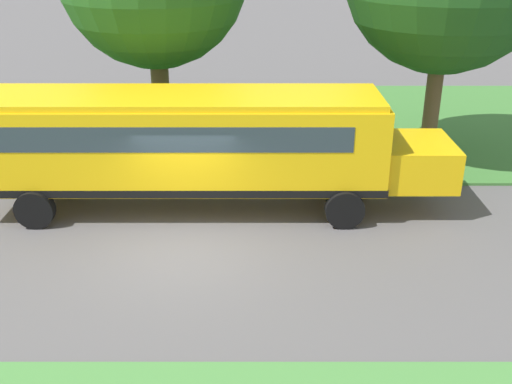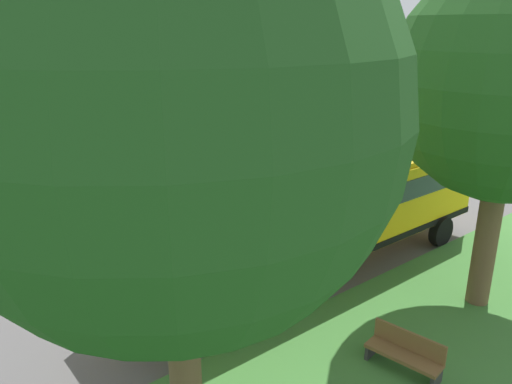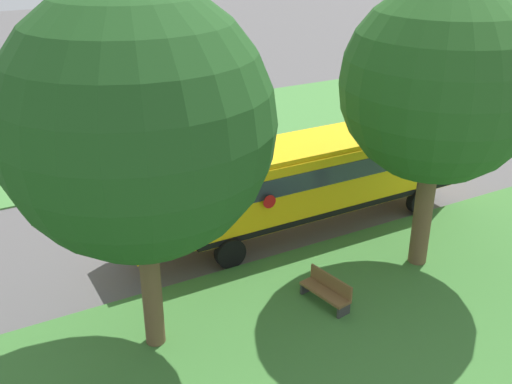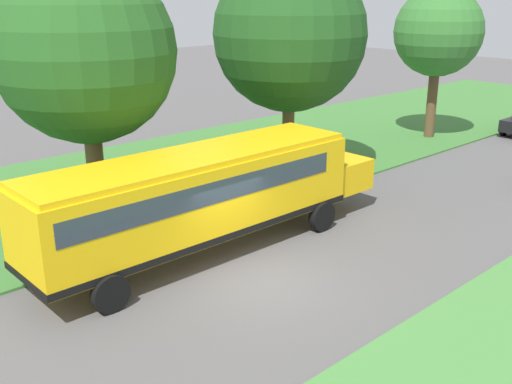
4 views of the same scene
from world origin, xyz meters
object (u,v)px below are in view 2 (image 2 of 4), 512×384
object	(u,v)px
oak_tree_beside_bus	(505,85)
park_bench	(405,353)
oak_tree_roadside_mid	(160,114)
school_bus	(334,207)

from	to	relation	value
oak_tree_beside_bus	park_bench	bearing A→B (deg)	98.38
oak_tree_roadside_mid	oak_tree_beside_bus	bearing A→B (deg)	-92.53
oak_tree_roadside_mid	park_bench	size ratio (longest dim) A/B	5.46
oak_tree_roadside_mid	park_bench	distance (m)	7.42
school_bus	park_bench	world-z (taller)	school_bus
school_bus	oak_tree_roadside_mid	size ratio (longest dim) A/B	1.37
oak_tree_beside_bus	park_bench	world-z (taller)	oak_tree_beside_bus
school_bus	oak_tree_beside_bus	world-z (taller)	oak_tree_beside_bus
school_bus	park_bench	xyz separation A→B (m)	(-4.42, 2.45, -1.45)
oak_tree_roadside_mid	park_bench	xyz separation A→B (m)	(-0.93, -4.91, -5.48)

